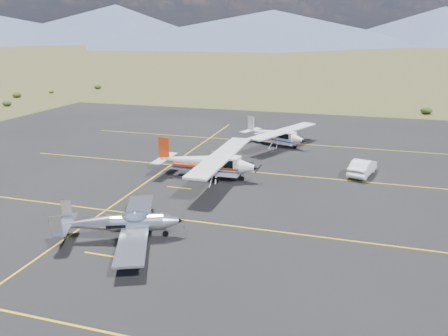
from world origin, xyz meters
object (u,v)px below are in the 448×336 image
at_px(aircraft_low_wing, 123,223).
at_px(aircraft_plain, 275,134).
at_px(aircraft_cessna, 207,161).
at_px(sedan, 362,167).

xyz_separation_m(aircraft_low_wing, aircraft_plain, (4.36, 24.28, 0.20)).
height_order(aircraft_cessna, aircraft_plain, aircraft_cessna).
bearing_deg(aircraft_plain, aircraft_cessna, -80.75).
distance_m(aircraft_plain, sedan, 11.92).
distance_m(aircraft_low_wing, aircraft_plain, 24.67).
relative_size(aircraft_low_wing, sedan, 2.24).
xyz_separation_m(aircraft_low_wing, sedan, (13.14, 16.24, -0.29)).
bearing_deg(aircraft_cessna, sedan, 20.31).
bearing_deg(aircraft_low_wing, sedan, 27.98).
bearing_deg(aircraft_cessna, aircraft_plain, 75.48).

